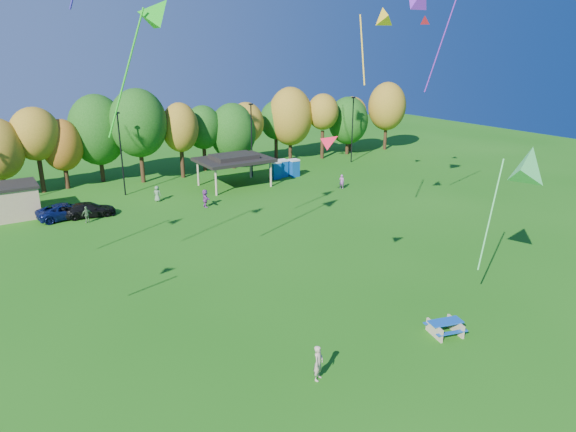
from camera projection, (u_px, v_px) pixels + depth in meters
ground at (324, 402)px, 23.74m from camera, size 160.00×160.00×0.00m
tree_line at (80, 137)px, 57.85m from camera, size 93.57×10.55×11.15m
lamp_posts at (121, 151)px, 55.29m from camera, size 64.50×0.25×9.09m
utility_building at (3, 202)px, 48.61m from camera, size 6.30×4.30×3.25m
pavilion at (234, 159)px, 59.50m from camera, size 8.20×6.20×3.77m
porta_potties at (284, 169)px, 64.29m from camera, size 3.75×1.78×2.18m
picnic_table at (445, 327)px, 29.21m from camera, size 2.27×2.03×0.83m
kite_flyer at (318, 363)px, 25.10m from camera, size 0.81×0.74×1.86m
car_c at (66, 211)px, 48.97m from camera, size 5.49×2.95×1.47m
car_d at (89, 210)px, 49.42m from camera, size 5.08×2.70×1.40m
far_person_0 at (87, 215)px, 47.66m from camera, size 0.98×0.52×1.60m
far_person_1 at (205, 198)px, 52.33m from camera, size 0.79×1.77×1.85m
far_person_3 at (342, 182)px, 59.13m from camera, size 0.65×0.73×1.67m
far_person_5 at (157, 194)px, 54.24m from camera, size 0.97×0.96×1.69m
kite_5 at (158, 12)px, 27.27m from camera, size 4.53×1.87×7.57m
kite_10 at (425, 19)px, 47.95m from camera, size 1.67×1.59×1.34m
kite_11 at (332, 141)px, 27.00m from camera, size 1.53×1.53×1.25m
kite_13 at (528, 163)px, 30.91m from camera, size 5.10×3.36×8.05m
kite_15 at (384, 15)px, 34.35m from camera, size 1.95×3.32×5.50m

